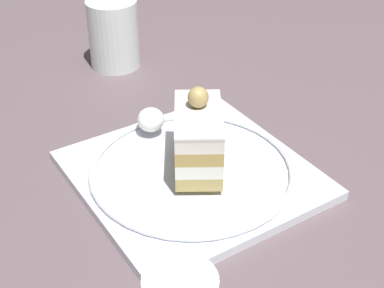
{
  "coord_description": "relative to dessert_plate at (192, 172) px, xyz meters",
  "views": [
    {
      "loc": [
        0.35,
        0.4,
        0.4
      ],
      "look_at": [
        0.02,
        0.01,
        0.05
      ],
      "focal_mm": 52.09,
      "sensor_mm": 36.0,
      "label": 1
    }
  ],
  "objects": [
    {
      "name": "whipped_cream_dollop",
      "position": [
        -0.01,
        -0.09,
        0.02
      ],
      "size": [
        0.03,
        0.03,
        0.03
      ],
      "primitive_type": "ellipsoid",
      "color": "white",
      "rests_on": "dessert_plate"
    },
    {
      "name": "fork",
      "position": [
        -0.07,
        -0.06,
        0.01
      ],
      "size": [
        0.08,
        0.09,
        0.0
      ],
      "color": "silver",
      "rests_on": "dessert_plate"
    },
    {
      "name": "dessert_plate",
      "position": [
        0.0,
        0.0,
        0.0
      ],
      "size": [
        0.28,
        0.28,
        0.02
      ],
      "color": "white",
      "rests_on": "ground_plane"
    },
    {
      "name": "ground_plane",
      "position": [
        -0.02,
        -0.01,
        -0.01
      ],
      "size": [
        2.4,
        2.4,
        0.0
      ],
      "primitive_type": "plane",
      "color": "#5D4E52"
    },
    {
      "name": "cake_slice",
      "position": [
        -0.01,
        0.0,
        0.05
      ],
      "size": [
        0.11,
        0.11,
        0.09
      ],
      "color": "tan",
      "rests_on": "dessert_plate"
    },
    {
      "name": "drink_glass_far",
      "position": [
        -0.1,
        -0.31,
        0.04
      ],
      "size": [
        0.08,
        0.08,
        0.11
      ],
      "color": "white",
      "rests_on": "ground_plane"
    }
  ]
}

